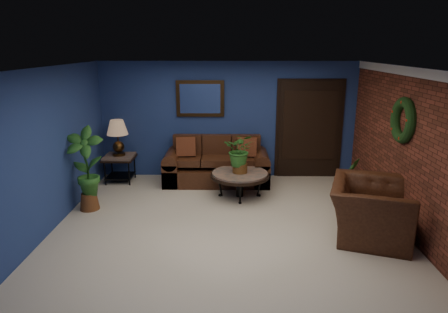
{
  "coord_description": "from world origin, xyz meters",
  "views": [
    {
      "loc": [
        0.03,
        -6.02,
        2.8
      ],
      "look_at": [
        -0.07,
        0.55,
        0.97
      ],
      "focal_mm": 32.0,
      "sensor_mm": 36.0,
      "label": 1
    }
  ],
  "objects_px": {
    "coffee_table": "(240,175)",
    "side_chair": "(236,158)",
    "end_table": "(120,161)",
    "sofa": "(217,167)",
    "table_lamp": "(118,133)",
    "armchair": "(370,210)"
  },
  "relations": [
    {
      "from": "sofa",
      "to": "table_lamp",
      "type": "distance_m",
      "value": 2.18
    },
    {
      "from": "coffee_table",
      "to": "table_lamp",
      "type": "distance_m",
      "value": 2.74
    },
    {
      "from": "sofa",
      "to": "side_chair",
      "type": "relative_size",
      "value": 2.4
    },
    {
      "from": "sofa",
      "to": "armchair",
      "type": "bearing_deg",
      "value": -46.45
    },
    {
      "from": "coffee_table",
      "to": "side_chair",
      "type": "distance_m",
      "value": 0.92
    },
    {
      "from": "end_table",
      "to": "armchair",
      "type": "xyz_separation_m",
      "value": [
        4.45,
        -2.48,
        -0.02
      ]
    },
    {
      "from": "sofa",
      "to": "armchair",
      "type": "distance_m",
      "value": 3.47
    },
    {
      "from": "side_chair",
      "to": "armchair",
      "type": "relative_size",
      "value": 0.7
    },
    {
      "from": "armchair",
      "to": "side_chair",
      "type": "bearing_deg",
      "value": 56.21
    },
    {
      "from": "side_chair",
      "to": "armchair",
      "type": "distance_m",
      "value": 3.23
    },
    {
      "from": "sofa",
      "to": "side_chair",
      "type": "distance_m",
      "value": 0.45
    },
    {
      "from": "end_table",
      "to": "side_chair",
      "type": "xyz_separation_m",
      "value": [
        2.47,
        0.07,
        0.07
      ]
    },
    {
      "from": "side_chair",
      "to": "coffee_table",
      "type": "bearing_deg",
      "value": -72.61
    },
    {
      "from": "table_lamp",
      "to": "side_chair",
      "type": "height_order",
      "value": "table_lamp"
    },
    {
      "from": "table_lamp",
      "to": "armchair",
      "type": "distance_m",
      "value": 5.13
    },
    {
      "from": "side_chair",
      "to": "sofa",
      "type": "bearing_deg",
      "value": -161.7
    },
    {
      "from": "sofa",
      "to": "coffee_table",
      "type": "height_order",
      "value": "sofa"
    },
    {
      "from": "end_table",
      "to": "side_chair",
      "type": "bearing_deg",
      "value": 1.52
    },
    {
      "from": "table_lamp",
      "to": "armchair",
      "type": "relative_size",
      "value": 0.56
    },
    {
      "from": "sofa",
      "to": "table_lamp",
      "type": "bearing_deg",
      "value": -179.1
    },
    {
      "from": "sofa",
      "to": "end_table",
      "type": "relative_size",
      "value": 3.45
    },
    {
      "from": "table_lamp",
      "to": "coffee_table",
      "type": "bearing_deg",
      "value": -18.59
    }
  ]
}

